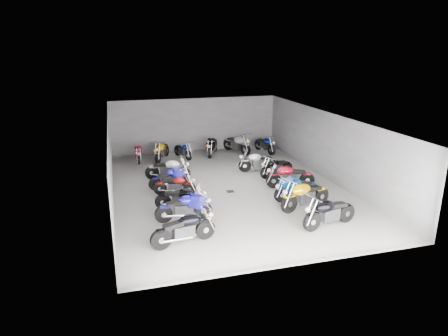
{
  "coord_description": "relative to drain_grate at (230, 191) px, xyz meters",
  "views": [
    {
      "loc": [
        -4.75,
        -16.4,
        6.19
      ],
      "look_at": [
        -0.19,
        -0.14,
        1.0
      ],
      "focal_mm": 32.0,
      "sensor_mm": 36.0,
      "label": 1
    }
  ],
  "objects": [
    {
      "name": "motorcycle_left_e",
      "position": [
        -2.52,
        1.21,
        0.44
      ],
      "size": [
        1.86,
        0.54,
        0.82
      ],
      "rotation": [
        0.0,
        0.0,
        -1.37
      ],
      "color": "black",
      "rests_on": "ground"
    },
    {
      "name": "drain_grate",
      "position": [
        0.0,
        0.0,
        0.0
      ],
      "size": [
        0.32,
        0.32,
        0.01
      ],
      "primitive_type": "cube",
      "color": "black",
      "rests_on": "ground"
    },
    {
      "name": "motorcycle_right_c",
      "position": [
        2.36,
        -1.69,
        0.5
      ],
      "size": [
        2.1,
        0.47,
        0.92
      ],
      "rotation": [
        0.0,
        0.0,
        1.67
      ],
      "color": "black",
      "rests_on": "ground"
    },
    {
      "name": "wall_right",
      "position": [
        5.0,
        0.5,
        1.59
      ],
      "size": [
        0.1,
        14.0,
        3.2
      ],
      "primitive_type": "cube",
      "color": "slate",
      "rests_on": "ground"
    },
    {
      "name": "ceiling",
      "position": [
        0.0,
        0.5,
        3.21
      ],
      "size": [
        10.0,
        14.0,
        0.04
      ],
      "primitive_type": "cube",
      "color": "black",
      "rests_on": "wall_back"
    },
    {
      "name": "motorcycle_back_b",
      "position": [
        -2.26,
        5.94,
        0.52
      ],
      "size": [
        1.03,
        2.08,
        0.97
      ],
      "rotation": [
        0.0,
        0.0,
        2.72
      ],
      "color": "black",
      "rests_on": "ground"
    },
    {
      "name": "motorcycle_back_f",
      "position": [
        3.93,
        5.9,
        0.5
      ],
      "size": [
        0.59,
        2.08,
        0.92
      ],
      "rotation": [
        0.0,
        0.0,
        3.34
      ],
      "color": "black",
      "rests_on": "ground"
    },
    {
      "name": "motorcycle_right_e",
      "position": [
        2.79,
        1.46,
        0.47
      ],
      "size": [
        1.93,
        0.78,
        0.88
      ],
      "rotation": [
        0.0,
        0.0,
        1.9
      ],
      "color": "black",
      "rests_on": "ground"
    },
    {
      "name": "motorcycle_left_f",
      "position": [
        -2.41,
        2.35,
        0.52
      ],
      "size": [
        2.1,
        0.92,
        0.97
      ],
      "rotation": [
        0.0,
        0.0,
        -1.94
      ],
      "color": "black",
      "rests_on": "ground"
    },
    {
      "name": "motorcycle_right_f",
      "position": [
        2.22,
        2.43,
        0.51
      ],
      "size": [
        2.11,
        0.61,
        0.94
      ],
      "rotation": [
        0.0,
        0.0,
        1.36
      ],
      "color": "black",
      "rests_on": "ground"
    },
    {
      "name": "motorcycle_back_a",
      "position": [
        -3.56,
        6.03,
        0.45
      ],
      "size": [
        0.39,
        1.92,
        0.84
      ],
      "rotation": [
        0.0,
        0.0,
        3.11
      ],
      "color": "black",
      "rests_on": "ground"
    },
    {
      "name": "motorcycle_right_d",
      "position": [
        2.74,
        -0.2,
        0.53
      ],
      "size": [
        2.21,
        0.64,
        0.98
      ],
      "rotation": [
        0.0,
        0.0,
        1.36
      ],
      "color": "black",
      "rests_on": "ground"
    },
    {
      "name": "motorcycle_back_e",
      "position": [
        2.28,
        6.31,
        0.55
      ],
      "size": [
        1.07,
        2.19,
        1.02
      ],
      "rotation": [
        0.0,
        0.0,
        3.55
      ],
      "color": "black",
      "rests_on": "ground"
    },
    {
      "name": "motorcycle_left_d",
      "position": [
        -2.4,
        0.25,
        0.44
      ],
      "size": [
        1.79,
        0.68,
        0.81
      ],
      "rotation": [
        0.0,
        0.0,
        -1.88
      ],
      "color": "black",
      "rests_on": "ground"
    },
    {
      "name": "motorcycle_back_c",
      "position": [
        -1.04,
        6.03,
        0.45
      ],
      "size": [
        0.71,
        1.84,
        0.83
      ],
      "rotation": [
        0.0,
        0.0,
        3.46
      ],
      "color": "black",
      "rests_on": "ground"
    },
    {
      "name": "motorcycle_right_b",
      "position": [
        2.27,
        -2.64,
        0.57
      ],
      "size": [
        2.34,
        0.8,
        1.05
      ],
      "rotation": [
        0.0,
        0.0,
        1.85
      ],
      "color": "black",
      "rests_on": "ground"
    },
    {
      "name": "motorcycle_back_d",
      "position": [
        0.73,
        6.21,
        0.53
      ],
      "size": [
        1.07,
        2.1,
        0.99
      ],
      "rotation": [
        0.0,
        0.0,
        2.71
      ],
      "color": "black",
      "rests_on": "ground"
    },
    {
      "name": "motorcycle_left_b",
      "position": [
        -2.49,
        -2.47,
        0.51
      ],
      "size": [
        2.14,
        0.43,
        0.94
      ],
      "rotation": [
        0.0,
        0.0,
        -1.6
      ],
      "color": "black",
      "rests_on": "ground"
    },
    {
      "name": "motorcycle_right_a",
      "position": [
        2.35,
        -4.37,
        0.54
      ],
      "size": [
        2.27,
        0.67,
        1.01
      ],
      "rotation": [
        0.0,
        0.0,
        1.79
      ],
      "color": "black",
      "rests_on": "ground"
    },
    {
      "name": "ground",
      "position": [
        0.0,
        0.5,
        -0.01
      ],
      "size": [
        14.0,
        14.0,
        0.0
      ],
      "primitive_type": "plane",
      "color": "#A19E99",
      "rests_on": "ground"
    },
    {
      "name": "motorcycle_left_a",
      "position": [
        -2.82,
        -4.26,
        0.53
      ],
      "size": [
        2.21,
        0.66,
        0.98
      ],
      "rotation": [
        0.0,
        0.0,
        -1.35
      ],
      "color": "black",
      "rests_on": "ground"
    },
    {
      "name": "wall_left",
      "position": [
        -5.0,
        0.5,
        1.59
      ],
      "size": [
        0.1,
        14.0,
        3.2
      ],
      "primitive_type": "cube",
      "color": "slate",
      "rests_on": "ground"
    },
    {
      "name": "wall_back",
      "position": [
        0.0,
        7.5,
        1.59
      ],
      "size": [
        10.0,
        0.1,
        3.2
      ],
      "primitive_type": "cube",
      "color": "slate",
      "rests_on": "ground"
    },
    {
      "name": "motorcycle_left_c",
      "position": [
        -2.43,
        -1.53,
        0.5
      ],
      "size": [
        1.98,
        0.98,
        0.92
      ],
      "rotation": [
        0.0,
        0.0,
        -1.99
      ],
      "color": "black",
      "rests_on": "ground"
    }
  ]
}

